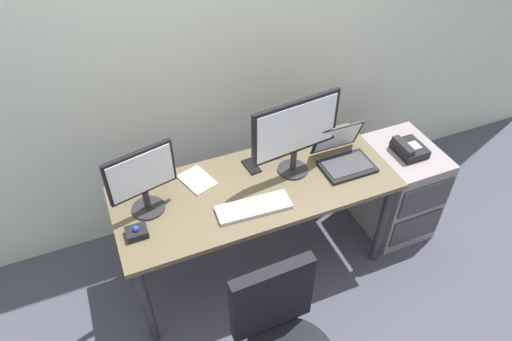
# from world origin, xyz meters

# --- Properties ---
(ground_plane) EXTENTS (8.00, 8.00, 0.00)m
(ground_plane) POSITION_xyz_m (0.00, 0.00, 0.00)
(ground_plane) COLOR #434352
(back_wall) EXTENTS (6.00, 0.10, 2.80)m
(back_wall) POSITION_xyz_m (0.00, 0.68, 1.40)
(back_wall) COLOR beige
(back_wall) RESTS_ON ground
(desk) EXTENTS (1.63, 0.66, 0.72)m
(desk) POSITION_xyz_m (0.00, 0.00, 0.64)
(desk) COLOR brown
(desk) RESTS_ON ground
(file_cabinet) EXTENTS (0.42, 0.53, 0.67)m
(file_cabinet) POSITION_xyz_m (1.04, -0.02, 0.33)
(file_cabinet) COLOR gray
(file_cabinet) RESTS_ON ground
(desk_phone) EXTENTS (0.17, 0.20, 0.09)m
(desk_phone) POSITION_xyz_m (1.03, -0.04, 0.70)
(desk_phone) COLOR black
(desk_phone) RESTS_ON file_cabinet
(monitor_main) EXTENTS (0.55, 0.18, 0.49)m
(monitor_main) POSITION_xyz_m (0.25, 0.04, 1.01)
(monitor_main) COLOR #262628
(monitor_main) RESTS_ON desk
(monitor_side) EXTENTS (0.37, 0.18, 0.40)m
(monitor_side) POSITION_xyz_m (-0.61, 0.06, 0.95)
(monitor_side) COLOR #262628
(monitor_side) RESTS_ON desk
(keyboard) EXTENTS (0.42, 0.16, 0.03)m
(keyboard) POSITION_xyz_m (-0.08, -0.16, 0.73)
(keyboard) COLOR silver
(keyboard) RESTS_ON desk
(laptop) EXTENTS (0.31, 0.29, 0.23)m
(laptop) POSITION_xyz_m (0.56, -0.01, 0.77)
(laptop) COLOR black
(laptop) RESTS_ON desk
(trackball_mouse) EXTENTS (0.11, 0.09, 0.07)m
(trackball_mouse) POSITION_xyz_m (-0.70, -0.10, 0.74)
(trackball_mouse) COLOR black
(trackball_mouse) RESTS_ON desk
(coffee_mug) EXTENTS (0.09, 0.08, 0.09)m
(coffee_mug) POSITION_xyz_m (0.26, 0.22, 0.77)
(coffee_mug) COLOR #A5322C
(coffee_mug) RESTS_ON desk
(paper_notepad) EXTENTS (0.21, 0.24, 0.01)m
(paper_notepad) POSITION_xyz_m (-0.30, 0.17, 0.73)
(paper_notepad) COLOR white
(paper_notepad) RESTS_ON desk
(cell_phone) EXTENTS (0.08, 0.15, 0.01)m
(cell_phone) POSITION_xyz_m (0.04, 0.16, 0.72)
(cell_phone) COLOR black
(cell_phone) RESTS_ON desk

